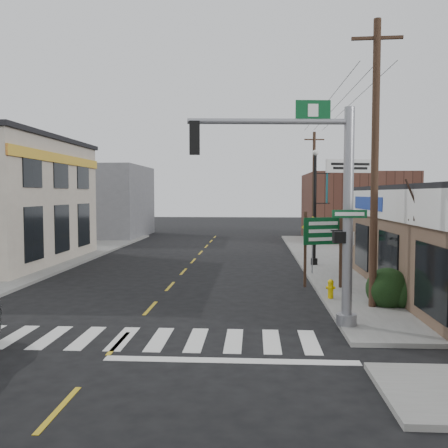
# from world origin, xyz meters

# --- Properties ---
(ground) EXTENTS (140.00, 140.00, 0.00)m
(ground) POSITION_xyz_m (0.00, 0.00, 0.00)
(ground) COLOR black
(ground) RESTS_ON ground
(sidewalk_right) EXTENTS (6.00, 38.00, 0.13)m
(sidewalk_right) POSITION_xyz_m (9.00, 13.00, 0.07)
(sidewalk_right) COLOR slate
(sidewalk_right) RESTS_ON ground
(sidewalk_left) EXTENTS (6.00, 38.00, 0.13)m
(sidewalk_left) POSITION_xyz_m (-9.00, 13.00, 0.07)
(sidewalk_left) COLOR slate
(sidewalk_left) RESTS_ON ground
(center_line) EXTENTS (0.12, 56.00, 0.01)m
(center_line) POSITION_xyz_m (0.00, 8.00, 0.01)
(center_line) COLOR gold
(center_line) RESTS_ON ground
(crosswalk) EXTENTS (11.00, 2.20, 0.01)m
(crosswalk) POSITION_xyz_m (0.00, 0.40, 0.01)
(crosswalk) COLOR silver
(crosswalk) RESTS_ON ground
(bldg_distant_right) EXTENTS (8.00, 10.00, 5.60)m
(bldg_distant_right) POSITION_xyz_m (12.00, 30.00, 2.80)
(bldg_distant_right) COLOR #502F24
(bldg_distant_right) RESTS_ON ground
(bldg_distant_left) EXTENTS (9.00, 10.00, 6.40)m
(bldg_distant_left) POSITION_xyz_m (-11.00, 32.00, 3.20)
(bldg_distant_left) COLOR slate
(bldg_distant_left) RESTS_ON ground
(traffic_signal_pole) EXTENTS (5.05, 0.39, 6.40)m
(traffic_signal_pole) POSITION_xyz_m (5.44, 1.72, 3.94)
(traffic_signal_pole) COLOR gray
(traffic_signal_pole) RESTS_ON sidewalk_right
(guide_sign) EXTENTS (1.74, 0.14, 3.05)m
(guide_sign) POSITION_xyz_m (6.30, 7.50, 2.09)
(guide_sign) COLOR #402B1D
(guide_sign) RESTS_ON sidewalk_right
(fire_hydrant) EXTENTS (0.22, 0.22, 0.69)m
(fire_hydrant) POSITION_xyz_m (6.30, 5.39, 0.51)
(fire_hydrant) COLOR #D4AF04
(fire_hydrant) RESTS_ON sidewalk_right
(ped_crossing_sign) EXTENTS (1.05, 0.07, 2.71)m
(ped_crossing_sign) POSITION_xyz_m (6.30, 11.12, 1.99)
(ped_crossing_sign) COLOR gray
(ped_crossing_sign) RESTS_ON sidewalk_right
(lamp_post) EXTENTS (0.79, 0.62, 6.08)m
(lamp_post) POSITION_xyz_m (6.79, 13.97, 3.65)
(lamp_post) COLOR black
(lamp_post) RESTS_ON sidewalk_right
(dance_center_sign) EXTENTS (2.80, 0.18, 5.94)m
(dance_center_sign) POSITION_xyz_m (8.84, 15.54, 4.67)
(dance_center_sign) COLOR gray
(dance_center_sign) RESTS_ON sidewalk_right
(bare_tree) EXTENTS (2.46, 2.46, 4.92)m
(bare_tree) POSITION_xyz_m (9.01, 3.06, 4.00)
(bare_tree) COLOR black
(bare_tree) RESTS_ON sidewalk_right
(shrub_front) EXTENTS (1.45, 1.45, 1.09)m
(shrub_front) POSITION_xyz_m (8.06, 4.41, 0.68)
(shrub_front) COLOR #163E1A
(shrub_front) RESTS_ON sidewalk_right
(shrub_back) EXTENTS (1.13, 1.13, 0.84)m
(shrub_back) POSITION_xyz_m (9.10, 8.15, 0.55)
(shrub_back) COLOR black
(shrub_back) RESTS_ON sidewalk_right
(utility_pole_near) EXTENTS (1.64, 0.25, 9.45)m
(utility_pole_near) POSITION_xyz_m (7.50, 4.16, 4.97)
(utility_pole_near) COLOR #40301C
(utility_pole_near) RESTS_ON sidewalk_right
(utility_pole_far) EXTENTS (1.39, 0.21, 8.01)m
(utility_pole_far) POSITION_xyz_m (7.63, 22.14, 4.24)
(utility_pole_far) COLOR #3B2A19
(utility_pole_far) RESTS_ON sidewalk_right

